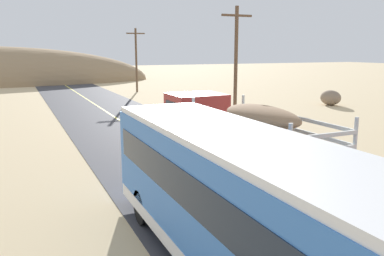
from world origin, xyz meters
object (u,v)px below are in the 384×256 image
(livestock_truck, at_px, (218,125))
(bus, at_px, (234,199))
(boulder_near_shoulder, at_px, (331,98))
(power_pole_far, at_px, (136,58))
(power_pole_mid, at_px, (236,62))

(livestock_truck, distance_m, bus, 8.45)
(boulder_near_shoulder, bearing_deg, power_pole_far, 124.61)
(power_pole_mid, height_order, power_pole_far, power_pole_mid)
(bus, distance_m, power_pole_mid, 18.43)
(livestock_truck, xyz_separation_m, power_pole_mid, (5.63, 8.12, 2.36))
(livestock_truck, height_order, bus, bus)
(power_pole_far, relative_size, boulder_near_shoulder, 3.66)
(bus, distance_m, boulder_near_shoulder, 29.97)
(bus, bearing_deg, power_pole_far, 76.55)
(bus, height_order, power_pole_far, power_pole_far)
(livestock_truck, relative_size, power_pole_mid, 1.25)
(bus, bearing_deg, livestock_truck, 64.49)
(livestock_truck, height_order, power_pole_mid, power_pole_mid)
(livestock_truck, xyz_separation_m, power_pole_far, (5.63, 31.13, 2.21))
(power_pole_mid, bearing_deg, livestock_truck, -124.75)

